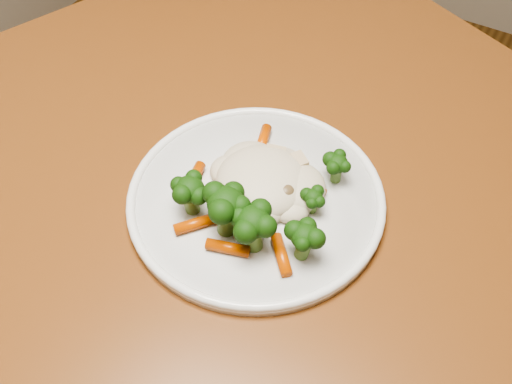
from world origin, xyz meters
TOP-DOWN VIEW (x-y plane):
  - dining_table at (-0.10, -0.04)m, footprint 1.32×1.13m
  - plate at (-0.22, -0.06)m, footprint 0.27×0.27m
  - meal at (-0.21, -0.07)m, footprint 0.18×0.18m

SIDE VIEW (x-z plane):
  - dining_table at x=-0.10m, z-range 0.27..1.02m
  - plate at x=-0.22m, z-range 0.75..0.76m
  - meal at x=-0.21m, z-range 0.76..0.81m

